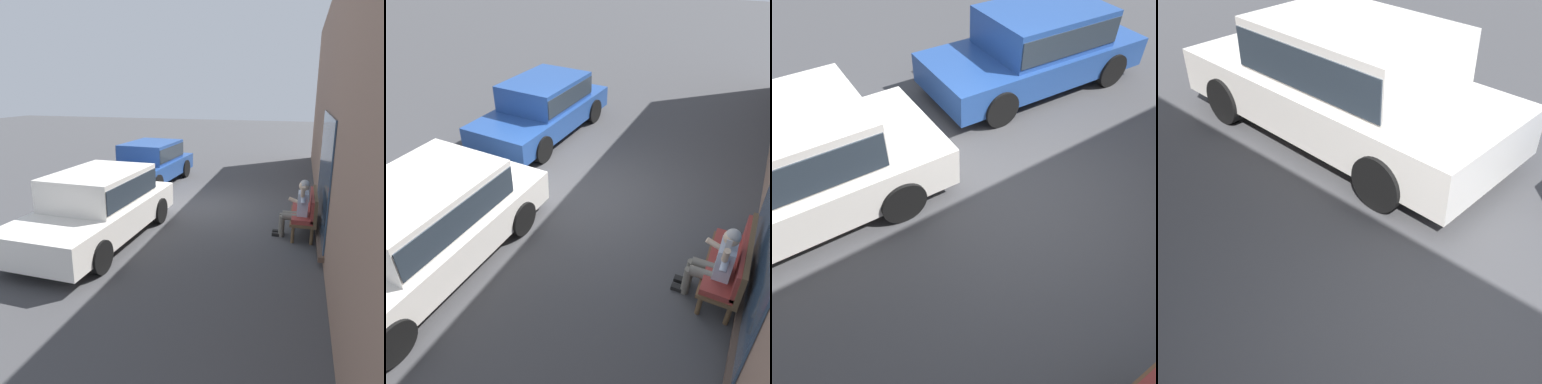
% 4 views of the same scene
% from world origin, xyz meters
% --- Properties ---
extents(ground_plane, '(60.00, 60.00, 0.00)m').
position_xyz_m(ground_plane, '(0.00, 0.00, 0.00)').
color(ground_plane, '#424244').
extents(building_facade, '(18.00, 0.51, 5.64)m').
position_xyz_m(building_facade, '(0.01, 3.40, 2.81)').
color(building_facade, '#93705B').
rests_on(building_facade, ground_plane).
extents(bench, '(1.48, 0.55, 0.98)m').
position_xyz_m(bench, '(1.28, 2.90, 0.55)').
color(bench, brown).
rests_on(bench, ground_plane).
extents(person_on_phone, '(0.73, 0.74, 1.32)m').
position_xyz_m(person_on_phone, '(1.54, 2.68, 0.69)').
color(person_on_phone, '#6B665B').
rests_on(person_on_phone, ground_plane).
extents(parked_car_near, '(4.27, 2.02, 1.42)m').
position_xyz_m(parked_car_near, '(-2.22, -2.35, 0.78)').
color(parked_car_near, '#23478E').
rests_on(parked_car_near, ground_plane).
extents(parked_car_mid, '(4.51, 2.04, 1.50)m').
position_xyz_m(parked_car_mid, '(2.82, -1.51, 0.81)').
color(parked_car_mid, white).
rests_on(parked_car_mid, ground_plane).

